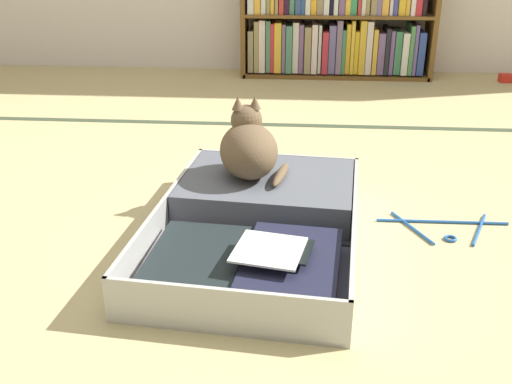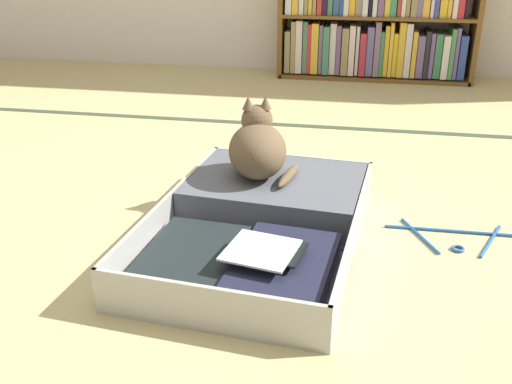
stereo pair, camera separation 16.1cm
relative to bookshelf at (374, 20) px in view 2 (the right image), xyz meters
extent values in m
plane|color=tan|center=(-0.35, -2.24, -0.37)|extent=(10.00, 10.00, 0.00)
cube|color=#384531|center=(-0.35, -1.11, -0.37)|extent=(4.80, 0.05, 0.00)
cube|color=brown|center=(-0.58, 0.00, 0.02)|extent=(0.03, 0.27, 0.78)
cube|color=brown|center=(0.61, 0.00, 0.02)|extent=(0.03, 0.27, 0.78)
cube|color=brown|center=(0.02, 0.00, -0.36)|extent=(1.20, 0.27, 0.02)
cube|color=brown|center=(0.02, 0.00, 0.02)|extent=(1.17, 0.27, 0.02)
cube|color=gray|center=(-0.53, 0.00, -0.20)|extent=(0.03, 0.23, 0.26)
cube|color=#94864E|center=(-0.50, 0.00, -0.17)|extent=(0.03, 0.23, 0.32)
cube|color=silver|center=(-0.46, 0.00, -0.17)|extent=(0.04, 0.23, 0.33)
cube|color=#4C825C|center=(-0.42, 0.01, -0.17)|extent=(0.03, 0.23, 0.32)
cube|color=#C32D38|center=(-0.39, 0.01, -0.18)|extent=(0.02, 0.23, 0.31)
cube|color=gold|center=(-0.36, 0.00, -0.18)|extent=(0.04, 0.23, 0.31)
cube|color=slate|center=(-0.32, 0.01, -0.18)|extent=(0.02, 0.23, 0.30)
cube|color=#4A8165|center=(-0.29, -0.01, -0.19)|extent=(0.04, 0.23, 0.30)
cube|color=silver|center=(-0.24, 0.01, -0.18)|extent=(0.04, 0.23, 0.32)
cube|color=slate|center=(-0.21, 0.00, -0.18)|extent=(0.03, 0.23, 0.30)
cube|color=#938258|center=(-0.17, -0.01, -0.19)|extent=(0.04, 0.23, 0.29)
cube|color=silver|center=(-0.12, -0.01, -0.18)|extent=(0.04, 0.23, 0.31)
cube|color=silver|center=(-0.09, 0.01, -0.18)|extent=(0.02, 0.23, 0.30)
cube|color=#B72B3C|center=(-0.06, -0.01, -0.20)|extent=(0.04, 0.23, 0.26)
cube|color=slate|center=(-0.01, 0.00, -0.18)|extent=(0.04, 0.23, 0.30)
cube|color=slate|center=(0.03, 0.00, -0.17)|extent=(0.03, 0.23, 0.33)
cube|color=#3C794F|center=(0.06, 0.00, -0.20)|extent=(0.02, 0.23, 0.28)
cube|color=gold|center=(0.09, 0.01, -0.18)|extent=(0.03, 0.23, 0.31)
cube|color=gold|center=(0.12, 0.00, -0.17)|extent=(0.02, 0.23, 0.33)
cube|color=yellow|center=(0.14, 0.01, -0.20)|extent=(0.03, 0.23, 0.27)
cube|color=gold|center=(0.18, 0.00, -0.17)|extent=(0.04, 0.23, 0.34)
cube|color=beige|center=(0.22, 0.00, -0.17)|extent=(0.04, 0.23, 0.33)
cube|color=gold|center=(0.26, 0.00, -0.20)|extent=(0.03, 0.23, 0.28)
cube|color=slate|center=(0.30, 0.00, -0.21)|extent=(0.04, 0.23, 0.26)
cube|color=#23252C|center=(0.34, -0.01, -0.19)|extent=(0.03, 0.23, 0.29)
cube|color=#725494|center=(0.37, 0.00, -0.20)|extent=(0.02, 0.23, 0.27)
cube|color=#3C8055|center=(0.40, 0.01, -0.20)|extent=(0.04, 0.23, 0.27)
cube|color=silver|center=(0.45, -0.01, -0.20)|extent=(0.04, 0.23, 0.26)
cube|color=#4A864F|center=(0.48, -0.01, -0.18)|extent=(0.03, 0.23, 0.31)
cube|color=#695698|center=(0.51, 0.00, -0.18)|extent=(0.02, 0.23, 0.31)
cube|color=#304997|center=(0.55, 0.00, -0.20)|extent=(0.04, 0.23, 0.27)
cube|color=#B3B4AD|center=(-0.35, -2.54, -0.36)|extent=(0.64, 0.51, 0.01)
cube|color=#B3B4AD|center=(-0.37, -2.76, -0.31)|extent=(0.59, 0.07, 0.13)
cube|color=#B3B4AD|center=(-0.64, -2.51, -0.31)|extent=(0.05, 0.46, 0.13)
cube|color=#B3B4AD|center=(-0.06, -2.57, -0.31)|extent=(0.05, 0.46, 0.13)
cube|color=#4B4E60|center=(-0.35, -2.54, -0.35)|extent=(0.61, 0.49, 0.01)
cube|color=#B3B4AD|center=(-0.30, -2.08, -0.36)|extent=(0.64, 0.51, 0.01)
cube|color=#B3B4AD|center=(-0.28, -1.86, -0.31)|extent=(0.59, 0.07, 0.13)
cube|color=#B3B4AD|center=(-0.59, -2.06, -0.31)|extent=(0.05, 0.46, 0.13)
cube|color=#B3B4AD|center=(-0.01, -2.11, -0.31)|extent=(0.05, 0.46, 0.13)
cube|color=#4B4E60|center=(-0.30, -2.08, -0.35)|extent=(0.61, 0.49, 0.01)
cylinder|color=black|center=(-0.33, -2.31, -0.35)|extent=(0.57, 0.07, 0.02)
cube|color=#9A7D98|center=(-0.48, -2.53, -0.34)|extent=(0.28, 0.41, 0.02)
cube|color=silver|center=(-0.49, -2.53, -0.32)|extent=(0.27, 0.35, 0.01)
cube|color=black|center=(-0.48, -2.53, -0.30)|extent=(0.28, 0.40, 0.02)
cube|color=navy|center=(-0.22, -2.54, -0.34)|extent=(0.28, 0.41, 0.02)
cube|color=#394A6F|center=(-0.22, -2.56, -0.32)|extent=(0.29, 0.41, 0.02)
cube|color=#2F1A26|center=(-0.21, -2.55, -0.31)|extent=(0.29, 0.38, 0.01)
cube|color=#1D1F34|center=(-0.22, -2.55, -0.29)|extent=(0.29, 0.42, 0.02)
cube|color=white|center=(-0.27, -2.55, -0.25)|extent=(0.21, 0.21, 0.01)
cube|color=black|center=(-0.26, -2.54, -0.26)|extent=(0.22, 0.17, 0.01)
cube|color=#535860|center=(-0.30, -2.08, -0.30)|extent=(0.60, 0.48, 0.12)
torus|color=white|center=(-0.23, -2.08, -0.25)|extent=(0.15, 0.15, 0.01)
cylinder|color=black|center=(-0.45, -1.86, -0.31)|extent=(0.02, 0.02, 0.12)
cylinder|color=black|center=(-0.12, -1.89, -0.31)|extent=(0.02, 0.02, 0.12)
cube|color=yellow|center=(-0.29, -2.76, -0.33)|extent=(0.04, 0.01, 0.02)
cube|color=#308342|center=(-0.28, -2.76, -0.35)|extent=(0.03, 0.00, 0.02)
cube|color=#3C8239|center=(-0.50, -2.74, -0.30)|extent=(0.03, 0.00, 0.02)
ellipsoid|color=brown|center=(-0.37, -2.08, -0.15)|extent=(0.24, 0.29, 0.18)
ellipsoid|color=brown|center=(-0.38, -2.01, -0.19)|extent=(0.15, 0.12, 0.10)
sphere|color=brown|center=(-0.38, -2.02, -0.06)|extent=(0.11, 0.11, 0.11)
cone|color=brown|center=(-0.35, -2.02, 0.00)|extent=(0.04, 0.04, 0.04)
cone|color=brown|center=(-0.41, -2.03, 0.00)|extent=(0.04, 0.04, 0.04)
sphere|color=gold|center=(-0.37, -1.98, -0.06)|extent=(0.02, 0.02, 0.02)
sphere|color=gold|center=(-0.41, -1.99, -0.06)|extent=(0.02, 0.02, 0.02)
ellipsoid|color=brown|center=(-0.26, -2.10, -0.22)|extent=(0.07, 0.20, 0.03)
cylinder|color=#22579E|center=(0.28, -2.13, -0.36)|extent=(0.43, 0.02, 0.01)
cylinder|color=#22579E|center=(0.38, -2.18, -0.36)|extent=(0.10, 0.22, 0.01)
cylinder|color=#22579E|center=(0.17, -2.18, -0.36)|extent=(0.11, 0.22, 0.01)
torus|color=#22579E|center=(0.28, -2.25, -0.36)|extent=(0.04, 0.04, 0.01)
camera|label=1|loc=(-0.20, -3.89, 0.52)|focal=41.11mm
camera|label=2|loc=(-0.04, -3.87, 0.52)|focal=41.11mm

